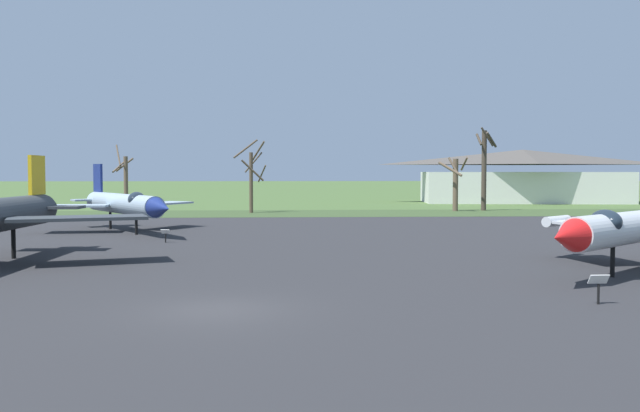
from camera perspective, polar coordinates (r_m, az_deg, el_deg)
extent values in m
plane|color=#425B2D|center=(21.35, -8.47, -8.59)|extent=(600.00, 600.00, 0.00)
cube|color=#28282B|center=(37.08, -6.31, -3.68)|extent=(109.76, 53.16, 0.05)
cube|color=#354927|center=(69.53, -4.96, -0.64)|extent=(169.76, 12.00, 0.06)
cylinder|color=black|center=(40.09, -21.78, -0.19)|extent=(1.12, 0.89, 1.10)
cube|color=#33383D|center=(33.07, -19.32, -0.95)|extent=(6.38, 4.05, 0.15)
cube|color=yellow|center=(39.12, -22.32, 2.38)|extent=(0.25, 1.91, 2.06)
cube|color=#33383D|center=(39.59, -24.09, -0.10)|extent=(2.05, 1.52, 0.15)
cube|color=#33383D|center=(38.66, -20.48, -0.10)|extent=(2.05, 1.52, 0.15)
cylinder|color=black|center=(36.37, -23.96, -2.92)|extent=(0.21, 0.21, 1.46)
cylinder|color=#8EA3B2|center=(49.95, -15.98, 0.18)|extent=(7.53, 11.07, 1.40)
cone|color=navy|center=(43.26, -12.90, -0.18)|extent=(2.24, 2.53, 1.29)
cylinder|color=black|center=(55.99, -18.09, 0.42)|extent=(1.24, 1.17, 0.98)
ellipsoid|color=#19232D|center=(47.32, -14.89, 0.52)|extent=(1.08, 2.04, 1.02)
cube|color=#8EA3B2|center=(50.22, -19.93, 0.01)|extent=(5.20, 2.67, 0.13)
cube|color=#8EA3B2|center=(52.26, -13.08, 0.21)|extent=(4.60, 5.53, 0.13)
cube|color=navy|center=(55.09, -17.85, 2.22)|extent=(1.06, 1.59, 2.12)
cube|color=#8EA3B2|center=(54.78, -18.91, 0.47)|extent=(2.08, 1.97, 0.13)
cube|color=#8EA3B2|center=(55.42, -16.73, 0.53)|extent=(2.08, 1.97, 0.13)
cylinder|color=black|center=(47.52, -14.91, -1.57)|extent=(0.19, 0.19, 1.31)
cylinder|color=black|center=(52.56, -16.90, -1.19)|extent=(0.19, 0.19, 1.31)
cylinder|color=black|center=(41.81, -12.62, -2.64)|extent=(0.08, 0.08, 0.57)
cube|color=white|center=(41.77, -12.63, -2.07)|extent=(0.55, 0.32, 0.27)
cylinder|color=silver|center=(32.04, 24.79, -1.54)|extent=(9.67, 8.62, 1.34)
cone|color=red|center=(25.98, 19.56, -2.40)|extent=(2.03, 1.99, 1.23)
ellipsoid|color=#19232D|center=(29.00, 22.51, -1.19)|extent=(0.99, 1.87, 0.93)
cube|color=silver|center=(34.25, 21.43, -1.38)|extent=(3.06, 4.28, 0.13)
cylinder|color=silver|center=(35.65, 18.95, -1.18)|extent=(1.95, 1.78, 0.50)
cylinder|color=black|center=(29.80, 22.98, -4.32)|extent=(0.18, 0.18, 1.25)
cylinder|color=black|center=(23.60, 21.97, -6.81)|extent=(0.08, 0.08, 0.70)
cube|color=white|center=(23.52, 22.00, -5.62)|extent=(0.63, 0.25, 0.31)
cylinder|color=brown|center=(72.56, -15.71, 1.68)|extent=(0.42, 0.42, 5.79)
cylinder|color=brown|center=(73.40, -15.82, 3.29)|extent=(1.79, 0.79, 1.48)
cylinder|color=brown|center=(73.09, -16.29, 3.10)|extent=(0.94, 1.79, 1.17)
cylinder|color=brown|center=(72.40, -16.30, 4.05)|extent=(0.84, 1.49, 2.17)
cylinder|color=brown|center=(70.61, -5.70, 1.91)|extent=(0.38, 0.38, 6.21)
cylinder|color=brown|center=(69.52, -5.59, 2.94)|extent=(2.32, 0.60, 2.20)
cylinder|color=brown|center=(71.47, -5.50, 3.61)|extent=(1.89, 0.63, 2.13)
cylinder|color=brown|center=(71.84, -6.16, 4.72)|extent=(2.53, 1.42, 2.03)
cylinder|color=brown|center=(70.95, -4.81, 2.68)|extent=(0.94, 2.33, 1.78)
cylinder|color=brown|center=(71.24, -5.12, 4.54)|extent=(1.48, 1.65, 2.00)
cylinder|color=brown|center=(75.05, 11.11, 1.70)|extent=(0.57, 0.57, 5.62)
cylinder|color=brown|center=(75.33, 11.81, 3.43)|extent=(0.31, 2.01, 1.45)
cylinder|color=brown|center=(74.60, 10.90, 3.33)|extent=(0.99, 1.07, 1.69)
cylinder|color=brown|center=(73.86, 10.69, 3.02)|extent=(2.28, 1.96, 1.64)
cylinder|color=#42382D|center=(76.68, 13.37, 2.84)|extent=(0.54, 0.54, 8.69)
cylinder|color=#42382D|center=(76.53, 12.98, 5.37)|extent=(0.42, 1.41, 1.35)
cylinder|color=#42382D|center=(76.30, 13.96, 5.33)|extent=(1.61, 1.47, 1.65)
cylinder|color=#42382D|center=(76.17, 13.63, 5.57)|extent=(1.54, 0.47, 2.07)
cube|color=silver|center=(100.05, 16.35, 1.50)|extent=(28.22, 14.56, 4.22)
pyramid|color=#4C4742|center=(100.05, 16.39, 3.89)|extent=(29.63, 15.29, 2.07)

